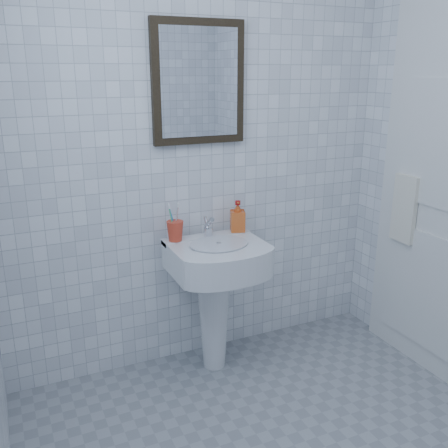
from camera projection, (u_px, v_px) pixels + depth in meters
name	position (u px, v px, depth m)	size (l,w,h in m)	color
wall_back	(200.00, 141.00, 2.66)	(2.20, 0.02, 2.50)	white
washbasin	(215.00, 284.00, 2.68)	(0.49, 0.36, 0.76)	white
faucet	(208.00, 228.00, 2.68)	(0.05, 0.11, 0.12)	silver
toothbrush_cup	(175.00, 231.00, 2.61)	(0.09, 0.09, 0.11)	red
soap_dispenser	(238.00, 216.00, 2.76)	(0.08, 0.08, 0.17)	#C94913
wall_mirror	(199.00, 83.00, 2.55)	(0.50, 0.04, 0.62)	black
bathroom_door	(439.00, 193.00, 2.60)	(0.04, 0.80, 2.00)	white
towel_ring	(411.00, 177.00, 2.74)	(0.18, 0.18, 0.01)	silver
hand_towel	(404.00, 209.00, 2.78)	(0.03, 0.16, 0.38)	white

